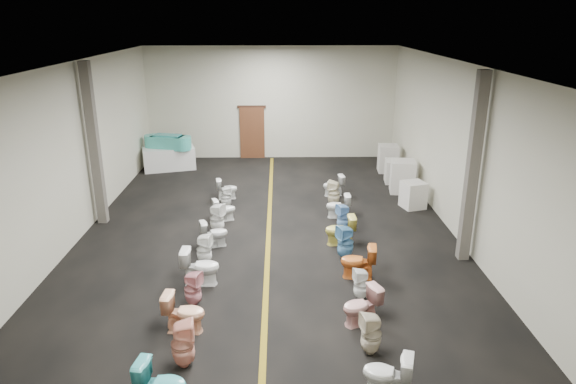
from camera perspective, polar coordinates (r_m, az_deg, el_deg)
name	(u,v)px	position (r m, az deg, el deg)	size (l,w,h in m)	color
floor	(269,234)	(13.92, -2.17, -4.74)	(16.00, 16.00, 0.00)	black
ceiling	(266,64)	(12.79, -2.43, 14.05)	(16.00, 16.00, 0.00)	black
wall_back	(271,103)	(21.01, -1.85, 9.83)	(10.00, 10.00, 0.00)	#BBB9A0
wall_front	(253,342)	(5.81, -3.95, -16.28)	(10.00, 10.00, 0.00)	#BBB9A0
wall_left	(71,155)	(14.20, -22.96, 3.83)	(16.00, 16.00, 0.00)	#BBB9A0
wall_right	(461,153)	(13.98, 18.71, 4.13)	(16.00, 16.00, 0.00)	#BBB9A0
aisle_stripe	(269,234)	(13.92, -2.17, -4.72)	(0.12, 15.60, 0.01)	#7C6412
back_door	(252,133)	(21.20, -4.00, 6.57)	(1.00, 0.10, 2.10)	#562D19
door_frame	(252,107)	(21.01, -4.06, 9.43)	(1.15, 0.08, 0.10)	#331C11
column_left	(94,145)	(15.01, -20.72, 4.88)	(0.25, 0.25, 4.50)	#59544C
column_right	(473,170)	(12.54, 19.82, 2.36)	(0.25, 0.25, 4.50)	#59544C
display_table	(169,158)	(20.22, -13.07, 3.68)	(1.90, 0.95, 0.85)	silver
bathtub	(168,142)	(20.06, -13.21, 5.46)	(1.83, 0.95, 0.55)	teal
appliance_crate_a	(413,195)	(16.15, 13.74, -0.31)	(0.63, 0.63, 0.82)	silver
appliance_crate_b	(402,176)	(17.48, 12.60, 1.70)	(0.78, 0.78, 1.08)	silver
appliance_crate_c	(395,171)	(18.48, 11.86, 2.27)	(0.72, 0.72, 0.81)	silver
appliance_crate_d	(388,158)	(19.70, 11.05, 3.68)	(0.71, 0.71, 1.02)	silver
toilet_left_0	(162,384)	(8.40, -13.83, -20.03)	(0.43, 0.76, 0.78)	#3FAFB4
toilet_left_1	(183,344)	(9.07, -11.60, -16.22)	(0.39, 0.39, 0.86)	#EDA18A
toilet_left_2	(184,313)	(9.95, -11.45, -13.00)	(0.44, 0.76, 0.78)	#FFB98E
toilet_left_3	(193,289)	(10.70, -10.53, -10.54)	(0.34, 0.35, 0.76)	pink
toilet_left_4	(201,267)	(11.46, -9.70, -8.18)	(0.47, 0.82, 0.84)	white
toilet_left_5	(204,250)	(12.29, -9.30, -6.32)	(0.35, 0.36, 0.79)	white
toilet_left_6	(214,233)	(13.22, -8.21, -4.58)	(0.39, 0.69, 0.70)	silver
toilet_left_7	(217,219)	(13.96, -7.89, -2.94)	(0.38, 0.39, 0.85)	white
toilet_left_8	(224,210)	(14.84, -7.11, -1.94)	(0.37, 0.65, 0.66)	white
toilet_left_9	(226,197)	(15.78, -6.92, -0.59)	(0.31, 0.32, 0.69)	white
toilet_left_10	(227,189)	(16.58, -6.81, 0.35)	(0.37, 0.66, 0.67)	white
toilet_right_1	(387,375)	(8.49, 10.95, -19.31)	(0.43, 0.75, 0.77)	silver
toilet_right_2	(371,334)	(9.31, 9.23, -15.29)	(0.36, 0.36, 0.79)	beige
toilet_right_3	(361,306)	(10.07, 8.15, -12.44)	(0.42, 0.74, 0.76)	#D49A95
toilet_right_4	(361,284)	(10.88, 8.13, -10.10)	(0.31, 0.32, 0.69)	white
toilet_right_5	(358,262)	(11.66, 7.80, -7.69)	(0.44, 0.78, 0.79)	#CE6626
toilet_right_6	(345,242)	(12.48, 6.40, -5.58)	(0.39, 0.40, 0.86)	#5D9CCA
toilet_right_7	(340,230)	(13.25, 5.82, -4.25)	(0.44, 0.77, 0.78)	#D5C754
toilet_right_8	(343,217)	(14.13, 6.15, -2.80)	(0.34, 0.35, 0.76)	#79ACE3
toilet_right_9	(338,206)	(15.01, 5.59, -1.55)	(0.39, 0.69, 0.71)	white
toilet_right_10	(334,193)	(15.91, 5.13, -0.14)	(0.36, 0.37, 0.81)	beige
toilet_right_11	(333,185)	(16.82, 5.07, 0.73)	(0.39, 0.68, 0.69)	white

